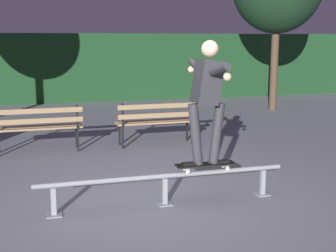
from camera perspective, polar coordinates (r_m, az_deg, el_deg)
The scene contains 7 objects.
ground_plane at distance 6.00m, azimuth -0.78°, elevation -9.27°, with size 90.00×90.00×0.00m, color slate.
hedge_backdrop at distance 15.95m, azimuth -10.73°, elevation 7.19°, with size 24.00×1.20×2.26m, color #193D1E.
grind_rail at distance 5.78m, azimuth -0.42°, elevation -6.93°, with size 3.20×0.18×0.40m.
skateboard at distance 5.89m, azimuth 4.72°, elevation -4.84°, with size 0.78×0.22×0.09m.
skateboarder at distance 5.72m, azimuth 4.89°, elevation 4.24°, with size 0.62×1.41×1.56m.
park_bench_leftmost at distance 8.66m, azimuth -15.91°, elevation 0.21°, with size 1.60×0.43×0.88m.
park_bench_left_center at distance 8.94m, azimuth -1.36°, elevation 0.94°, with size 1.60×0.43×0.88m.
Camera 1 is at (-1.48, -5.45, 2.05)m, focal length 48.98 mm.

